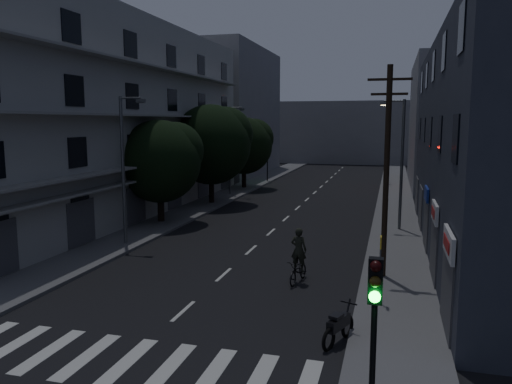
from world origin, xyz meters
The scene contains 23 objects.
ground centered at (0.00, 25.00, 0.00)m, with size 160.00×160.00×0.00m, color black.
sidewalk_left centered at (-7.50, 25.00, 0.07)m, with size 3.00×90.00×0.15m, color #565659.
sidewalk_right centered at (7.50, 25.00, 0.07)m, with size 3.00×90.00×0.15m, color #565659.
crosswalk centered at (0.00, -2.00, 0.00)m, with size 10.90×3.00×0.01m.
lane_markings centered at (0.00, 31.25, 0.01)m, with size 0.15×60.50×0.01m.
building_left centered at (-11.98, 18.00, 6.99)m, with size 7.00×36.00×14.00m.
building_right centered at (11.99, 14.00, 5.50)m, with size 6.19×28.00×11.00m.
building_far_left centered at (-12.00, 48.00, 8.00)m, with size 6.00×20.00×16.00m, color slate.
building_far_right centered at (12.00, 42.00, 6.50)m, with size 6.00×20.00×13.00m, color slate.
building_far_end centered at (0.00, 70.00, 5.00)m, with size 24.00×8.00×10.00m, color slate.
tree_near centered at (-7.74, 16.25, 4.40)m, with size 5.51×5.51×6.79m.
tree_mid centered at (-7.18, 24.54, 5.18)m, with size 6.54×6.54×8.05m.
tree_far centered at (-7.34, 34.42, 4.60)m, with size 5.74×5.74×7.10m.
traffic_signal_near centered at (6.90, -4.52, 3.10)m, with size 0.28×0.37×4.10m.
traffic_signal_far_right centered at (6.52, 41.25, 3.10)m, with size 0.28×0.37×4.10m.
traffic_signal_far_left centered at (-6.45, 40.37, 3.10)m, with size 0.28×0.37×4.10m.
street_lamp_left_near centered at (-6.87, 10.13, 4.60)m, with size 1.51×0.25×8.00m.
street_lamp_right centered at (7.58, 17.89, 4.60)m, with size 1.51×0.25×8.00m.
street_lamp_left_far centered at (-7.24, 29.71, 4.60)m, with size 1.51×0.25×8.00m.
utility_pole centered at (6.90, 7.77, 4.87)m, with size 1.80×0.24×9.00m.
bus_stop_sign centered at (6.83, 4.34, 1.89)m, with size 0.06×0.35×2.52m.
motorcycle centered at (5.70, 0.90, 0.50)m, with size 0.94×1.87×1.26m.
cyclist centered at (3.43, 6.33, 0.80)m, with size 0.96×1.96×2.38m.
Camera 1 is at (7.12, -13.98, 6.83)m, focal length 35.00 mm.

